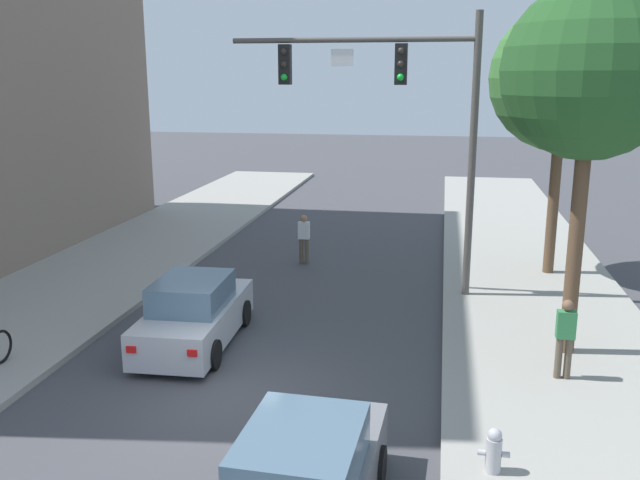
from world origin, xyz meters
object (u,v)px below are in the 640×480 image
object	(u,v)px
pedestrian_crossing_road	(304,237)
street_tree_second	(563,79)
pedestrian_sidewalk_right_walker	(565,335)
car_lead_silver	(195,314)
traffic_signal_mast	(403,103)
street_tree_nearest	(591,73)
fire_hydrant	(494,450)

from	to	relation	value
pedestrian_crossing_road	street_tree_second	world-z (taller)	street_tree_second
pedestrian_crossing_road	pedestrian_sidewalk_right_walker	xyz separation A→B (m)	(6.88, -7.96, 0.15)
car_lead_silver	traffic_signal_mast	bearing A→B (deg)	45.47
car_lead_silver	street_tree_nearest	bearing A→B (deg)	4.86
fire_hydrant	street_tree_nearest	size ratio (longest dim) A/B	0.09
car_lead_silver	street_tree_nearest	xyz separation A→B (m)	(8.29, 0.71, 5.37)
pedestrian_crossing_road	pedestrian_sidewalk_right_walker	world-z (taller)	pedestrian_sidewalk_right_walker
pedestrian_sidewalk_right_walker	street_tree_nearest	xyz separation A→B (m)	(0.32, 1.45, 5.03)
street_tree_nearest	street_tree_second	distance (m)	6.41
pedestrian_sidewalk_right_walker	car_lead_silver	bearing A→B (deg)	174.67
car_lead_silver	pedestrian_crossing_road	distance (m)	7.30
car_lead_silver	street_tree_second	xyz separation A→B (m)	(8.78, 7.10, 5.22)
street_tree_second	pedestrian_crossing_road	bearing A→B (deg)	179.09
car_lead_silver	fire_hydrant	bearing A→B (deg)	-34.58
car_lead_silver	street_tree_second	bearing A→B (deg)	38.97
car_lead_silver	street_tree_second	world-z (taller)	street_tree_second
pedestrian_sidewalk_right_walker	street_tree_second	bearing A→B (deg)	84.16
fire_hydrant	street_tree_second	size ratio (longest dim) A/B	0.09
traffic_signal_mast	street_tree_nearest	size ratio (longest dim) A/B	0.97
street_tree_second	street_tree_nearest	bearing A→B (deg)	-94.34
pedestrian_sidewalk_right_walker	street_tree_nearest	world-z (taller)	street_tree_nearest
street_tree_nearest	traffic_signal_mast	bearing A→B (deg)	136.47
traffic_signal_mast	car_lead_silver	xyz separation A→B (m)	(-4.36, -4.44, -4.62)
fire_hydrant	street_tree_second	xyz separation A→B (m)	(2.38, 11.51, 5.44)
street_tree_second	fire_hydrant	bearing A→B (deg)	-101.68
pedestrian_crossing_road	pedestrian_sidewalk_right_walker	distance (m)	10.53
pedestrian_sidewalk_right_walker	street_tree_second	size ratio (longest dim) A/B	0.21
pedestrian_sidewalk_right_walker	street_tree_nearest	bearing A→B (deg)	77.66
traffic_signal_mast	street_tree_second	bearing A→B (deg)	31.12
traffic_signal_mast	street_tree_second	world-z (taller)	street_tree_second
street_tree_nearest	pedestrian_sidewalk_right_walker	bearing A→B (deg)	-102.34
pedestrian_sidewalk_right_walker	street_tree_nearest	size ratio (longest dim) A/B	0.21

